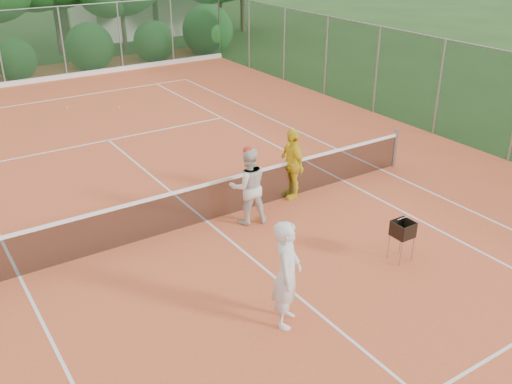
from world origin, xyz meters
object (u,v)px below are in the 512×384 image
(player_white, at_px, (287,274))
(player_yellow, at_px, (292,164))
(ball_hopper, at_px, (403,230))
(player_center_grp, at_px, (248,186))

(player_white, distance_m, player_yellow, 4.94)
(ball_hopper, bearing_deg, player_yellow, 97.96)
(player_center_grp, bearing_deg, ball_hopper, -60.67)
(player_white, bearing_deg, ball_hopper, -40.16)
(player_white, distance_m, ball_hopper, 3.13)
(player_yellow, relative_size, ball_hopper, 2.05)
(player_white, height_order, player_center_grp, player_white)
(player_center_grp, height_order, ball_hopper, player_center_grp)
(player_center_grp, xyz_separation_m, player_yellow, (1.61, 0.54, -0.02))
(player_center_grp, distance_m, player_yellow, 1.70)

